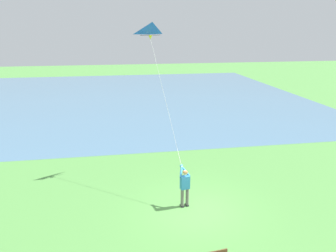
{
  "coord_description": "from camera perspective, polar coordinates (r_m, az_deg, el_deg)",
  "views": [
    {
      "loc": [
        -12.25,
        3.36,
        7.6
      ],
      "look_at": [
        0.24,
        1.21,
        3.82
      ],
      "focal_mm": 35.4,
      "sensor_mm": 36.0,
      "label": 1
    }
  ],
  "objects": [
    {
      "name": "flying_kite",
      "position": [
        17.16,
        -2.71,
        15.9
      ],
      "size": [
        4.42,
        1.4,
        6.09
      ],
      "color": "blue"
    },
    {
      "name": "ground_plane",
      "position": [
        14.8,
        4.94,
        -14.37
      ],
      "size": [
        120.0,
        120.0,
        0.0
      ],
      "primitive_type": "plane",
      "color": "#569947"
    },
    {
      "name": "person_kite_flyer",
      "position": [
        14.64,
        2.9,
        -10.03
      ],
      "size": [
        0.63,
        0.51,
        1.83
      ],
      "color": "#232328",
      "rests_on": "ground"
    },
    {
      "name": "lake_water",
      "position": [
        38.26,
        -10.56,
        4.86
      ],
      "size": [
        36.0,
        44.0,
        0.01
      ],
      "primitive_type": "cube",
      "color": "teal",
      "rests_on": "ground"
    }
  ]
}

